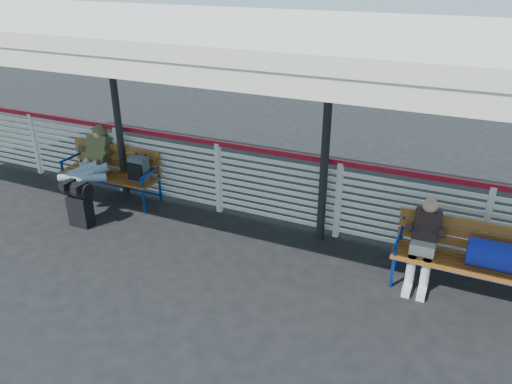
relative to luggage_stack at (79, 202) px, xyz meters
The scene contains 8 objects.
ground 1.89m from the luggage_stack, 18.33° to the right, with size 60.00×60.00×0.00m, color black.
fence 2.21m from the luggage_stack, 36.93° to the left, with size 12.08×0.08×1.24m.
canopy 3.18m from the luggage_stack, ahead, with size 12.60×3.60×3.16m.
luggage_stack is the anchor object (origin of this frame).
bench_left 1.05m from the luggage_stack, 91.68° to the left, with size 1.80×0.56×0.92m.
bench_right 5.78m from the luggage_stack, ahead, with size 1.80×0.56×0.92m.
traveler_man 0.80m from the luggage_stack, 117.35° to the left, with size 0.93×1.60×0.77m.
companion_person 5.10m from the luggage_stack, ahead, with size 0.32×0.66×1.15m.
Camera 1 is at (3.64, -4.61, 3.81)m, focal length 35.00 mm.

